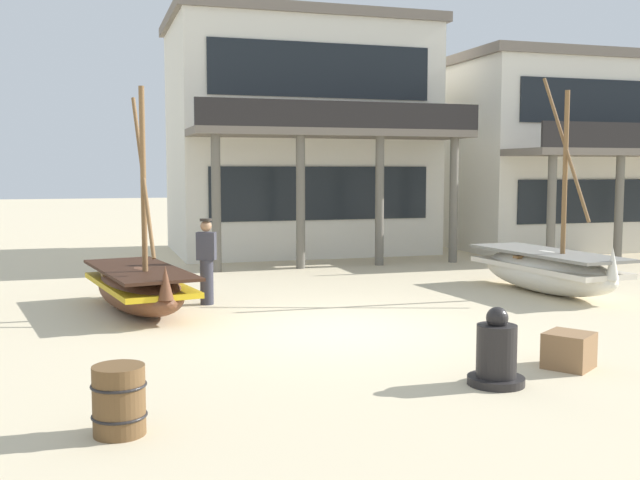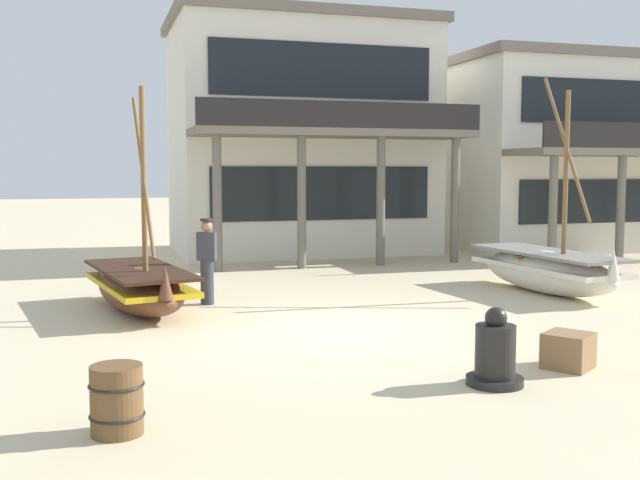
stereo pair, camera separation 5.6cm
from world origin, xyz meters
name	(u,v)px [view 1 (the left image)]	position (x,y,z in m)	size (l,w,h in m)	color
ground_plane	(338,330)	(0.00, 0.00, 0.00)	(120.00, 120.00, 0.00)	beige
fishing_boat_near_left	(140,287)	(-3.01, 2.62, 0.46)	(1.98, 3.85, 4.10)	brown
fishing_boat_centre_large	(547,269)	(5.47, 2.24, 0.51)	(1.68, 4.03, 4.57)	silver
fisherman_by_hull	(207,262)	(-1.70, 3.00, 0.83)	(0.42, 0.34, 1.68)	#33333D
capstan_winch	(496,354)	(0.86, -3.55, 0.38)	(0.70, 0.70, 0.97)	black
wooden_barrel	(119,400)	(-3.63, -3.99, 0.35)	(0.56, 0.56, 0.70)	brown
cargo_crate	(569,350)	(2.19, -3.14, 0.24)	(0.57, 0.57, 0.47)	olive
harbor_building_main	(298,137)	(2.63, 11.92, 3.69)	(8.19, 7.35, 7.36)	silver
harbor_building_annex	(563,153)	(11.58, 10.53, 3.18)	(8.05, 7.33, 6.35)	silver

